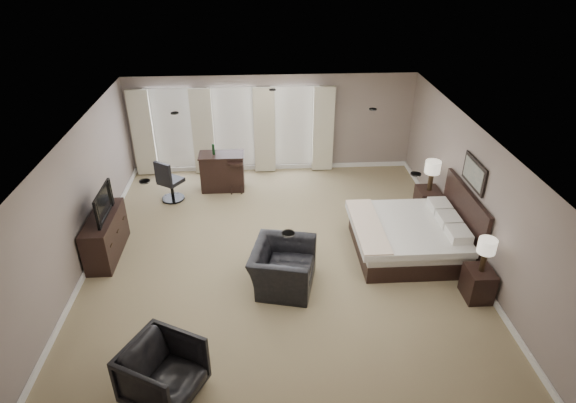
{
  "coord_description": "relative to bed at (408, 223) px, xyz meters",
  "views": [
    {
      "loc": [
        -0.29,
        -7.83,
        5.75
      ],
      "look_at": [
        0.2,
        0.4,
        1.1
      ],
      "focal_mm": 30.0,
      "sensor_mm": 36.0,
      "label": 1
    }
  ],
  "objects": [
    {
      "name": "room",
      "position": [
        -2.58,
        -0.11,
        0.61
      ],
      "size": [
        7.6,
        8.6,
        2.64
      ],
      "color": "#887856",
      "rests_on": "ground"
    },
    {
      "name": "window_bay",
      "position": [
        -3.58,
        4.0,
        0.51
      ],
      "size": [
        5.25,
        0.2,
        2.3
      ],
      "color": "silver",
      "rests_on": "room"
    },
    {
      "name": "bed",
      "position": [
        0.0,
        0.0,
        0.0
      ],
      "size": [
        2.16,
        2.07,
        1.38
      ],
      "primitive_type": "cube",
      "color": "silver",
      "rests_on": "ground"
    },
    {
      "name": "nightstand_near",
      "position": [
        0.89,
        -1.45,
        -0.39
      ],
      "size": [
        0.44,
        0.54,
        0.59
      ],
      "primitive_type": "cube",
      "color": "black",
      "rests_on": "ground"
    },
    {
      "name": "nightstand_far",
      "position": [
        0.89,
        1.45,
        -0.37
      ],
      "size": [
        0.48,
        0.59,
        0.64
      ],
      "primitive_type": "cube",
      "color": "black",
      "rests_on": "ground"
    },
    {
      "name": "lamp_near",
      "position": [
        0.89,
        -1.45,
        0.22
      ],
      "size": [
        0.31,
        0.31,
        0.64
      ],
      "primitive_type": "cube",
      "color": "beige",
      "rests_on": "nightstand_near"
    },
    {
      "name": "lamp_far",
      "position": [
        0.89,
        1.45,
        0.31
      ],
      "size": [
        0.34,
        0.34,
        0.7
      ],
      "primitive_type": "cube",
      "color": "beige",
      "rests_on": "nightstand_far"
    },
    {
      "name": "wall_art",
      "position": [
        1.12,
        0.0,
        1.06
      ],
      "size": [
        0.04,
        0.96,
        0.56
      ],
      "primitive_type": "cube",
      "color": "slate",
      "rests_on": "room"
    },
    {
      "name": "dresser",
      "position": [
        -6.03,
        0.28,
        -0.24
      ],
      "size": [
        0.49,
        1.53,
        0.89
      ],
      "primitive_type": "cube",
      "color": "black",
      "rests_on": "ground"
    },
    {
      "name": "tv",
      "position": [
        -6.03,
        0.28,
        0.27
      ],
      "size": [
        0.59,
        1.02,
        0.13
      ],
      "primitive_type": "imported",
      "rotation": [
        0.0,
        0.0,
        1.57
      ],
      "color": "black",
      "rests_on": "dresser"
    },
    {
      "name": "armchair_near",
      "position": [
        -2.55,
        -0.9,
        -0.15
      ],
      "size": [
        1.07,
        1.39,
        1.08
      ],
      "primitive_type": "imported",
      "rotation": [
        0.0,
        0.0,
        1.34
      ],
      "color": "black",
      "rests_on": "ground"
    },
    {
      "name": "armchair_far",
      "position": [
        -4.32,
        -3.23,
        -0.2
      ],
      "size": [
        1.22,
        1.25,
        0.97
      ],
      "primitive_type": "imported",
      "rotation": [
        0.0,
        0.0,
        1.08
      ],
      "color": "black",
      "rests_on": "ground"
    },
    {
      "name": "bar_counter",
      "position": [
        -3.87,
        3.01,
        -0.21
      ],
      "size": [
        1.11,
        0.58,
        0.97
      ],
      "primitive_type": "cube",
      "color": "black",
      "rests_on": "ground"
    },
    {
      "name": "bar_stool_left",
      "position": [
        -4.13,
        3.24,
        -0.3
      ],
      "size": [
        0.39,
        0.39,
        0.79
      ],
      "primitive_type": "cube",
      "rotation": [
        0.0,
        0.0,
        -0.04
      ],
      "color": "black",
      "rests_on": "ground"
    },
    {
      "name": "bar_stool_right",
      "position": [
        -3.52,
        2.81,
        -0.26
      ],
      "size": [
        0.48,
        0.48,
        0.85
      ],
      "primitive_type": "cube",
      "rotation": [
        0.0,
        0.0,
        0.22
      ],
      "color": "black",
      "rests_on": "ground"
    },
    {
      "name": "desk_chair",
      "position": [
        -5.07,
        2.52,
        -0.15
      ],
      "size": [
        0.75,
        0.75,
        1.07
      ],
      "primitive_type": "cube",
      "rotation": [
        0.0,
        0.0,
        2.56
      ],
      "color": "black",
      "rests_on": "ground"
    }
  ]
}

